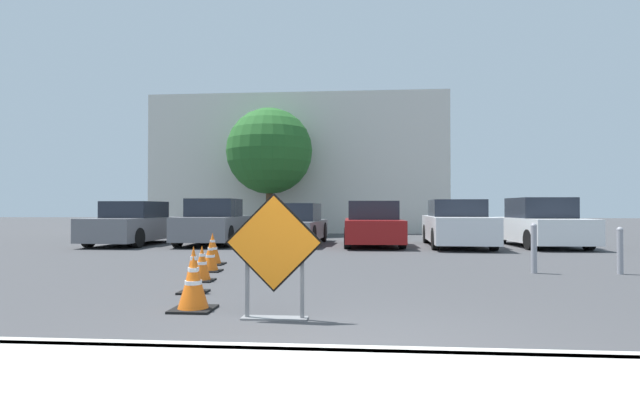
% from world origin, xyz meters
% --- Properties ---
extents(ground_plane, '(96.00, 96.00, 0.00)m').
position_xyz_m(ground_plane, '(0.00, 10.00, 0.00)').
color(ground_plane, '#3D3D3F').
extents(curb_lip, '(21.85, 0.20, 0.14)m').
position_xyz_m(curb_lip, '(0.00, 0.00, 0.07)').
color(curb_lip, '#ADAAA3').
rests_on(curb_lip, ground_plane).
extents(road_closed_sign, '(1.11, 0.20, 1.42)m').
position_xyz_m(road_closed_sign, '(-0.81, 1.55, 0.75)').
color(road_closed_sign, black).
rests_on(road_closed_sign, ground_plane).
extents(traffic_cone_nearest, '(0.50, 0.50, 0.67)m').
position_xyz_m(traffic_cone_nearest, '(-1.88, 1.98, 0.33)').
color(traffic_cone_nearest, black).
rests_on(traffic_cone_nearest, ground_plane).
extents(traffic_cone_second, '(0.40, 0.40, 0.70)m').
position_xyz_m(traffic_cone_second, '(-2.30, 3.19, 0.34)').
color(traffic_cone_second, black).
rests_on(traffic_cone_second, ground_plane).
extents(traffic_cone_third, '(0.40, 0.40, 0.61)m').
position_xyz_m(traffic_cone_third, '(-2.55, 4.34, 0.30)').
color(traffic_cone_third, black).
rests_on(traffic_cone_third, ground_plane).
extents(traffic_cone_fourth, '(0.42, 0.42, 0.60)m').
position_xyz_m(traffic_cone_fourth, '(-2.80, 5.62, 0.29)').
color(traffic_cone_fourth, black).
rests_on(traffic_cone_fourth, ground_plane).
extents(traffic_cone_fifth, '(0.51, 0.51, 0.70)m').
position_xyz_m(traffic_cone_fifth, '(-3.12, 6.81, 0.34)').
color(traffic_cone_fifth, black).
rests_on(traffic_cone_fifth, ground_plane).
extents(parked_car_nearest, '(1.96, 4.28, 1.47)m').
position_xyz_m(parked_car_nearest, '(-7.59, 12.42, 0.68)').
color(parked_car_nearest, slate).
rests_on(parked_car_nearest, ground_plane).
extents(parked_car_second, '(1.95, 4.18, 1.56)m').
position_xyz_m(parked_car_second, '(-4.88, 12.71, 0.72)').
color(parked_car_second, slate).
rests_on(parked_car_second, ground_plane).
extents(parked_car_third, '(2.08, 4.40, 1.40)m').
position_xyz_m(parked_car_third, '(-2.18, 13.01, 0.65)').
color(parked_car_third, slate).
rests_on(parked_car_third, ground_plane).
extents(parked_car_fourth, '(1.94, 4.12, 1.47)m').
position_xyz_m(parked_car_fourth, '(0.52, 12.56, 0.68)').
color(parked_car_fourth, maroon).
rests_on(parked_car_fourth, ground_plane).
extents(parked_car_fifth, '(2.01, 4.76, 1.51)m').
position_xyz_m(parked_car_fifth, '(3.23, 12.50, 0.71)').
color(parked_car_fifth, silver).
rests_on(parked_car_fifth, ground_plane).
extents(parked_car_sixth, '(2.06, 4.28, 1.58)m').
position_xyz_m(parked_car_sixth, '(5.93, 12.66, 0.71)').
color(parked_car_sixth, white).
rests_on(parked_car_sixth, ground_plane).
extents(bollard_nearest, '(0.12, 0.12, 0.96)m').
position_xyz_m(bollard_nearest, '(3.46, 5.89, 0.51)').
color(bollard_nearest, gray).
rests_on(bollard_nearest, ground_plane).
extents(bollard_second, '(0.12, 0.12, 0.89)m').
position_xyz_m(bollard_second, '(5.03, 5.89, 0.47)').
color(bollard_second, gray).
rests_on(bollard_second, ground_plane).
extents(building_facade_backdrop, '(14.90, 5.00, 6.93)m').
position_xyz_m(building_facade_backdrop, '(-3.08, 22.63, 3.47)').
color(building_facade_backdrop, beige).
rests_on(building_facade_backdrop, ground_plane).
extents(street_tree_behind_lot, '(3.95, 3.95, 5.83)m').
position_xyz_m(street_tree_behind_lot, '(-4.06, 18.58, 3.84)').
color(street_tree_behind_lot, '#513823').
rests_on(street_tree_behind_lot, ground_plane).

